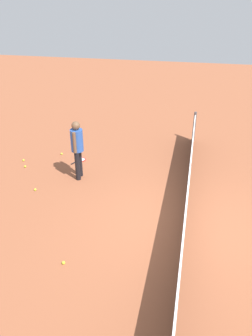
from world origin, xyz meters
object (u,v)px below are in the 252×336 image
at_px(tennis_ball_by_net, 35,190).
at_px(player_near_side, 77,145).
at_px(tennis_ball_near_player, 23,160).
at_px(tennis_ball_stray_left, 25,166).
at_px(tennis_ball_midcourt, 62,154).
at_px(tennis_ball_stray_right, 64,263).
at_px(tennis_racket_near_player, 80,160).

bearing_deg(tennis_ball_by_net, player_near_side, 135.46).
xyz_separation_m(tennis_ball_near_player, tennis_ball_stray_left, (0.38, 0.25, 0.00)).
relative_size(tennis_ball_midcourt, tennis_ball_stray_left, 1.00).
xyz_separation_m(player_near_side, tennis_ball_stray_right, (3.34, 0.84, -0.98)).
xyz_separation_m(tennis_ball_stray_left, tennis_ball_stray_right, (3.57, 2.66, 0.00)).
xyz_separation_m(tennis_racket_near_player, tennis_ball_stray_left, (0.82, -1.47, 0.02)).
distance_m(player_near_side, tennis_ball_midcourt, 1.95).
distance_m(tennis_ball_by_net, tennis_ball_stray_right, 2.98).
bearing_deg(tennis_ball_midcourt, tennis_ball_stray_left, -34.69).
bearing_deg(tennis_ball_stray_right, tennis_racket_near_player, -164.86).
height_order(player_near_side, tennis_ball_near_player, player_near_side).
height_order(tennis_ball_by_net, tennis_ball_stray_left, same).
height_order(tennis_ball_near_player, tennis_ball_by_net, same).
relative_size(tennis_ball_midcourt, tennis_ball_stray_right, 1.00).
relative_size(player_near_side, tennis_ball_midcourt, 25.76).
relative_size(player_near_side, tennis_ball_by_net, 25.76).
relative_size(player_near_side, tennis_ball_stray_left, 25.76).
bearing_deg(player_near_side, tennis_ball_midcourt, -140.44).
bearing_deg(tennis_ball_stray_left, tennis_ball_by_net, 37.50).
distance_m(tennis_ball_stray_left, tennis_ball_stray_right, 4.45).
height_order(tennis_racket_near_player, tennis_ball_stray_right, tennis_ball_stray_right).
relative_size(tennis_racket_near_player, tennis_ball_stray_left, 9.07).
xyz_separation_m(tennis_racket_near_player, tennis_ball_by_net, (1.99, -0.58, 0.02)).
bearing_deg(tennis_racket_near_player, tennis_ball_near_player, -75.56).
xyz_separation_m(tennis_ball_by_net, tennis_ball_midcourt, (-2.24, -0.15, 0.00)).
bearing_deg(tennis_ball_stray_left, tennis_racket_near_player, 119.20).
relative_size(tennis_ball_near_player, tennis_ball_midcourt, 1.00).
xyz_separation_m(tennis_ball_by_net, tennis_ball_stray_right, (2.40, 1.77, 0.00)).
distance_m(tennis_racket_near_player, tennis_ball_stray_right, 4.55).
bearing_deg(tennis_ball_stray_right, tennis_ball_by_net, -143.67).
height_order(tennis_racket_near_player, tennis_ball_stray_left, tennis_ball_stray_left).
height_order(tennis_ball_near_player, tennis_ball_stray_right, same).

